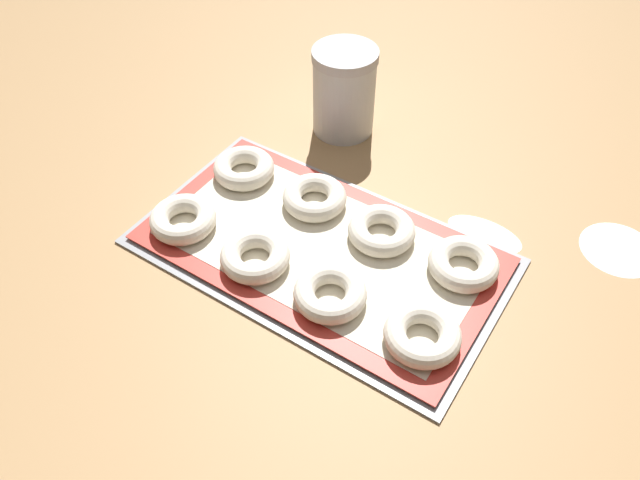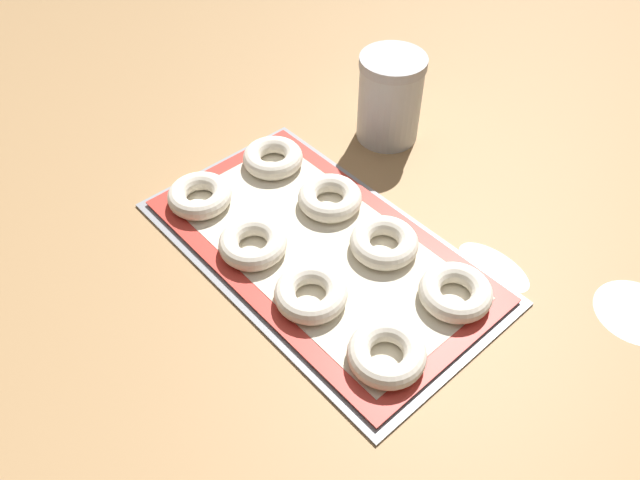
{
  "view_description": "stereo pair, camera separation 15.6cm",
  "coord_description": "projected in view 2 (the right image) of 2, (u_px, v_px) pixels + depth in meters",
  "views": [
    {
      "loc": [
        0.31,
        -0.49,
        0.66
      ],
      "look_at": [
        -0.02,
        0.01,
        0.03
      ],
      "focal_mm": 35.0,
      "sensor_mm": 36.0,
      "label": 1
    },
    {
      "loc": [
        0.43,
        -0.39,
        0.66
      ],
      "look_at": [
        -0.02,
        0.01,
        0.03
      ],
      "focal_mm": 35.0,
      "sensor_mm": 36.0,
      "label": 2
    }
  ],
  "objects": [
    {
      "name": "ground_plane",
      "position": [
        325.0,
        262.0,
        0.88
      ],
      "size": [
        2.8,
        2.8,
        0.0
      ],
      "primitive_type": "plane",
      "color": "#A87F51"
    },
    {
      "name": "baking_tray",
      "position": [
        320.0,
        250.0,
        0.89
      ],
      "size": [
        0.52,
        0.3,
        0.01
      ],
      "color": "#93969B",
      "rests_on": "ground_plane"
    },
    {
      "name": "baking_mat",
      "position": [
        320.0,
        248.0,
        0.88
      ],
      "size": [
        0.49,
        0.27,
        0.0
      ],
      "color": "red",
      "rests_on": "baking_tray"
    },
    {
      "name": "bagel_front_far_left",
      "position": [
        200.0,
        196.0,
        0.93
      ],
      "size": [
        0.1,
        0.1,
        0.03
      ],
      "color": "silver",
      "rests_on": "baking_mat"
    },
    {
      "name": "bagel_front_mid_left",
      "position": [
        253.0,
        243.0,
        0.87
      ],
      "size": [
        0.1,
        0.1,
        0.03
      ],
      "color": "silver",
      "rests_on": "baking_mat"
    },
    {
      "name": "bagel_front_mid_right",
      "position": [
        311.0,
        293.0,
        0.81
      ],
      "size": [
        0.1,
        0.1,
        0.03
      ],
      "color": "silver",
      "rests_on": "baking_mat"
    },
    {
      "name": "bagel_front_far_right",
      "position": [
        387.0,
        354.0,
        0.74
      ],
      "size": [
        0.1,
        0.1,
        0.03
      ],
      "color": "silver",
      "rests_on": "baking_mat"
    },
    {
      "name": "bagel_back_far_left",
      "position": [
        273.0,
        158.0,
        1.0
      ],
      "size": [
        0.1,
        0.1,
        0.03
      ],
      "color": "silver",
      "rests_on": "baking_mat"
    },
    {
      "name": "bagel_back_mid_left",
      "position": [
        330.0,
        198.0,
        0.93
      ],
      "size": [
        0.1,
        0.1,
        0.03
      ],
      "color": "silver",
      "rests_on": "baking_mat"
    },
    {
      "name": "bagel_back_mid_right",
      "position": [
        384.0,
        243.0,
        0.87
      ],
      "size": [
        0.1,
        0.1,
        0.03
      ],
      "color": "silver",
      "rests_on": "baking_mat"
    },
    {
      "name": "bagel_back_far_right",
      "position": [
        455.0,
        292.0,
        0.81
      ],
      "size": [
        0.1,
        0.1,
        0.03
      ],
      "color": "silver",
      "rests_on": "baking_mat"
    },
    {
      "name": "flour_canister",
      "position": [
        390.0,
        98.0,
        1.02
      ],
      "size": [
        0.11,
        0.11,
        0.15
      ],
      "color": "silver",
      "rests_on": "ground_plane"
    },
    {
      "name": "flour_patch_near",
      "position": [
        494.0,
        266.0,
        0.87
      ],
      "size": [
        0.11,
        0.06,
        0.0
      ],
      "color": "white",
      "rests_on": "ground_plane"
    },
    {
      "name": "flour_patch_far",
      "position": [
        637.0,
        311.0,
        0.82
      ],
      "size": [
        0.11,
        0.11,
        0.0
      ],
      "color": "white",
      "rests_on": "ground_plane"
    }
  ]
}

